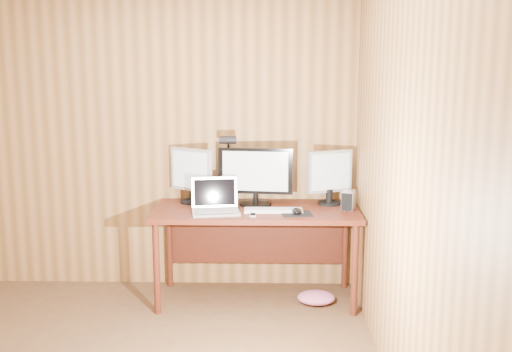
{
  "coord_description": "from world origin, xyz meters",
  "views": [
    {
      "loc": [
        1.03,
        -2.92,
        1.86
      ],
      "look_at": [
        0.93,
        1.58,
        1.02
      ],
      "focal_mm": 42.0,
      "sensor_mm": 36.0,
      "label": 1
    }
  ],
  "objects_px": {
    "desk": "(256,221)",
    "monitor_left": "(191,174)",
    "keyboard": "(273,210)",
    "desk_lamp": "(229,158)",
    "monitor_right": "(330,176)",
    "mouse": "(297,211)",
    "monitor_center": "(256,175)",
    "laptop": "(215,204)",
    "hard_drive": "(348,200)",
    "phone": "(253,215)",
    "speaker": "(329,197)"
  },
  "relations": [
    {
      "from": "keyboard",
      "to": "desk_lamp",
      "type": "relative_size",
      "value": 0.76
    },
    {
      "from": "desk",
      "to": "desk_lamp",
      "type": "distance_m",
      "value": 0.56
    },
    {
      "from": "hard_drive",
      "to": "laptop",
      "type": "bearing_deg",
      "value": -155.89
    },
    {
      "from": "monitor_right",
      "to": "desk_lamp",
      "type": "height_order",
      "value": "desk_lamp"
    },
    {
      "from": "desk",
      "to": "desk_lamp",
      "type": "xyz_separation_m",
      "value": [
        -0.23,
        0.16,
        0.48
      ]
    },
    {
      "from": "mouse",
      "to": "monitor_right",
      "type": "bearing_deg",
      "value": 53.42
    },
    {
      "from": "monitor_right",
      "to": "mouse",
      "type": "height_order",
      "value": "monitor_right"
    },
    {
      "from": "desk",
      "to": "speaker",
      "type": "xyz_separation_m",
      "value": [
        0.58,
        0.08,
        0.19
      ]
    },
    {
      "from": "monitor_left",
      "to": "desk_lamp",
      "type": "bearing_deg",
      "value": 39.2
    },
    {
      "from": "monitor_center",
      "to": "hard_drive",
      "type": "height_order",
      "value": "monitor_center"
    },
    {
      "from": "monitor_right",
      "to": "keyboard",
      "type": "height_order",
      "value": "monitor_right"
    },
    {
      "from": "monitor_right",
      "to": "keyboard",
      "type": "distance_m",
      "value": 0.57
    },
    {
      "from": "phone",
      "to": "speaker",
      "type": "relative_size",
      "value": 0.76
    },
    {
      "from": "monitor_center",
      "to": "monitor_right",
      "type": "relative_size",
      "value": 1.36
    },
    {
      "from": "speaker",
      "to": "hard_drive",
      "type": "bearing_deg",
      "value": -49.66
    },
    {
      "from": "speaker",
      "to": "desk",
      "type": "bearing_deg",
      "value": -172.08
    },
    {
      "from": "desk_lamp",
      "to": "phone",
      "type": "bearing_deg",
      "value": -73.89
    },
    {
      "from": "keyboard",
      "to": "phone",
      "type": "height_order",
      "value": "keyboard"
    },
    {
      "from": "monitor_right",
      "to": "mouse",
      "type": "distance_m",
      "value": 0.48
    },
    {
      "from": "monitor_right",
      "to": "hard_drive",
      "type": "bearing_deg",
      "value": -76.97
    },
    {
      "from": "laptop",
      "to": "speaker",
      "type": "bearing_deg",
      "value": 6.35
    },
    {
      "from": "monitor_center",
      "to": "mouse",
      "type": "xyz_separation_m",
      "value": [
        0.32,
        -0.29,
        -0.22
      ]
    },
    {
      "from": "monitor_right",
      "to": "speaker",
      "type": "bearing_deg",
      "value": -128.36
    },
    {
      "from": "monitor_left",
      "to": "mouse",
      "type": "height_order",
      "value": "monitor_left"
    },
    {
      "from": "hard_drive",
      "to": "phone",
      "type": "distance_m",
      "value": 0.77
    },
    {
      "from": "desk_lamp",
      "to": "desk",
      "type": "bearing_deg",
      "value": -43.94
    },
    {
      "from": "mouse",
      "to": "desk_lamp",
      "type": "xyz_separation_m",
      "value": [
        -0.54,
        0.4,
        0.34
      ]
    },
    {
      "from": "laptop",
      "to": "desk_lamp",
      "type": "xyz_separation_m",
      "value": [
        0.08,
        0.33,
        0.3
      ]
    },
    {
      "from": "keyboard",
      "to": "monitor_left",
      "type": "bearing_deg",
      "value": 155.9
    },
    {
      "from": "keyboard",
      "to": "desk_lamp",
      "type": "xyz_separation_m",
      "value": [
        -0.36,
        0.32,
        0.35
      ]
    },
    {
      "from": "desk",
      "to": "hard_drive",
      "type": "bearing_deg",
      "value": -6.01
    },
    {
      "from": "desk_lamp",
      "to": "monitor_center",
      "type": "bearing_deg",
      "value": -34.49
    },
    {
      "from": "laptop",
      "to": "phone",
      "type": "height_order",
      "value": "laptop"
    },
    {
      "from": "speaker",
      "to": "monitor_left",
      "type": "bearing_deg",
      "value": 177.77
    },
    {
      "from": "monitor_left",
      "to": "phone",
      "type": "relative_size",
      "value": 4.61
    },
    {
      "from": "laptop",
      "to": "desk_lamp",
      "type": "distance_m",
      "value": 0.45
    },
    {
      "from": "monitor_left",
      "to": "hard_drive",
      "type": "xyz_separation_m",
      "value": [
        1.25,
        -0.2,
        -0.17
      ]
    },
    {
      "from": "desk",
      "to": "mouse",
      "type": "bearing_deg",
      "value": -37.47
    },
    {
      "from": "keyboard",
      "to": "monitor_right",
      "type": "bearing_deg",
      "value": 28.19
    },
    {
      "from": "monitor_left",
      "to": "monitor_right",
      "type": "height_order",
      "value": "monitor_left"
    },
    {
      "from": "monitor_center",
      "to": "keyboard",
      "type": "relative_size",
      "value": 1.32
    },
    {
      "from": "mouse",
      "to": "phone",
      "type": "bearing_deg",
      "value": -167.09
    },
    {
      "from": "keyboard",
      "to": "monitor_center",
      "type": "bearing_deg",
      "value": 122.72
    },
    {
      "from": "mouse",
      "to": "desk",
      "type": "bearing_deg",
      "value": 145.76
    },
    {
      "from": "keyboard",
      "to": "desk_lamp",
      "type": "distance_m",
      "value": 0.6
    },
    {
      "from": "monitor_right",
      "to": "desk",
      "type": "bearing_deg",
      "value": 165.25
    },
    {
      "from": "desk",
      "to": "monitor_left",
      "type": "xyz_separation_m",
      "value": [
        -0.53,
        0.12,
        0.36
      ]
    },
    {
      "from": "laptop",
      "to": "desk",
      "type": "bearing_deg",
      "value": 19.21
    },
    {
      "from": "laptop",
      "to": "mouse",
      "type": "xyz_separation_m",
      "value": [
        0.62,
        -0.07,
        -0.04
      ]
    },
    {
      "from": "mouse",
      "to": "laptop",
      "type": "bearing_deg",
      "value": 176.89
    }
  ]
}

